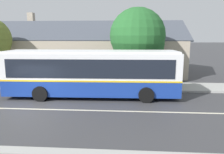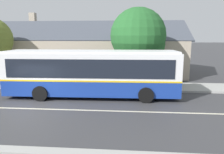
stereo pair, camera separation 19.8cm
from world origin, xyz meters
name	(u,v)px [view 1 (the left image)]	position (x,y,z in m)	size (l,w,h in m)	color
ground_plane	(29,109)	(0.00, 0.00, 0.00)	(300.00, 300.00, 0.00)	#38383A
sidewalk_far	(61,85)	(0.00, 6.00, 0.07)	(60.00, 3.00, 0.15)	#9E9E99
lane_divider_stripe	(29,109)	(0.00, 0.00, 0.00)	(60.00, 0.16, 0.01)	beige
community_building	(81,55)	(0.15, 13.82, 2.00)	(23.21, 9.49, 6.98)	tan
transit_bus	(92,72)	(3.23, 2.90, 1.73)	(11.84, 2.98, 3.22)	navy
bench_down_street	(53,80)	(-0.65, 5.94, 0.57)	(1.63, 0.51, 0.94)	brown
street_tree_primary	(139,38)	(6.65, 7.14, 4.03)	(4.69, 4.69, 6.57)	#4C3828
bus_stop_sign	(173,70)	(9.17, 4.99, 1.64)	(0.36, 0.07, 2.40)	gray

